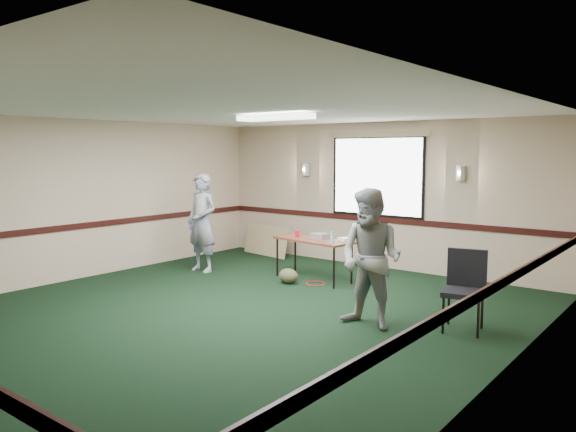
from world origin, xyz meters
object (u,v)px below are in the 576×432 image
Objects in this scene: folding_table at (313,242)px; person_right at (371,259)px; projector at (320,236)px; person_left at (202,223)px; conference_chair at (465,283)px.

folding_table is 0.85× the size of person_right.
person_right reaches higher than projector.
folding_table is 0.82× the size of person_left.
person_left is (-1.99, -0.66, 0.24)m from folding_table.
person_left is (-4.97, 0.36, 0.32)m from conference_chair.
folding_table is 5.44× the size of projector.
projector is 2.65m from person_right.
conference_chair is 4.99m from person_left.
person_left reaches higher than conference_chair.
projector is at bearing 146.42° from conference_chair.
folding_table is 2.65m from person_right.
person_right is (2.04, -1.67, 0.21)m from folding_table.
conference_chair is (2.91, -1.11, -0.18)m from projector.
conference_chair is 0.55× the size of person_left.
folding_table is 0.15m from projector.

